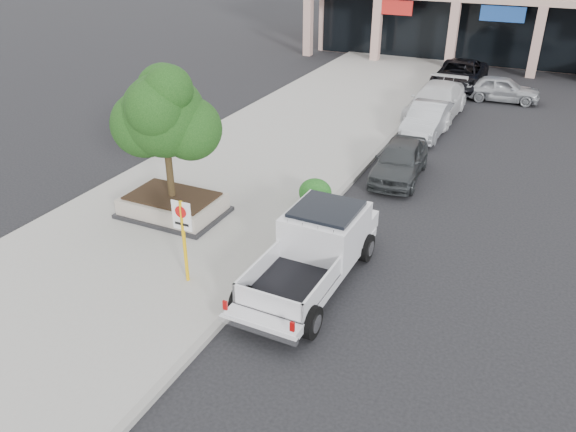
# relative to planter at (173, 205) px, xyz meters

# --- Properties ---
(ground) EXTENTS (120.00, 120.00, 0.00)m
(ground) POSITION_rel_planter_xyz_m (5.76, -2.20, -0.48)
(ground) COLOR black
(ground) RESTS_ON ground
(sidewalk) EXTENTS (8.00, 52.00, 0.15)m
(sidewalk) POSITION_rel_planter_xyz_m (0.26, 3.80, -0.40)
(sidewalk) COLOR gray
(sidewalk) RESTS_ON ground
(curb) EXTENTS (0.20, 52.00, 0.15)m
(curb) POSITION_rel_planter_xyz_m (4.21, 3.80, -0.40)
(curb) COLOR gray
(curb) RESTS_ON ground
(planter) EXTENTS (3.20, 2.20, 0.68)m
(planter) POSITION_rel_planter_xyz_m (0.00, 0.00, 0.00)
(planter) COLOR black
(planter) RESTS_ON sidewalk
(planter_tree) EXTENTS (2.90, 2.55, 4.00)m
(planter_tree) POSITION_rel_planter_xyz_m (0.13, 0.15, 2.94)
(planter_tree) COLOR black
(planter_tree) RESTS_ON planter
(no_parking_sign) EXTENTS (0.55, 0.09, 2.30)m
(no_parking_sign) POSITION_rel_planter_xyz_m (2.56, -2.94, 1.16)
(no_parking_sign) COLOR #F4B50C
(no_parking_sign) RESTS_ON sidewalk
(hedge) EXTENTS (1.10, 0.99, 0.93)m
(hedge) POSITION_rel_planter_xyz_m (3.84, 2.54, 0.14)
(hedge) COLOR #124112
(hedge) RESTS_ON sidewalk
(pickup_truck) EXTENTS (2.22, 5.75, 1.80)m
(pickup_truck) POSITION_rel_planter_xyz_m (5.41, -1.52, 0.42)
(pickup_truck) COLOR silver
(pickup_truck) RESTS_ON ground
(curb_car_a) EXTENTS (1.91, 4.21, 1.40)m
(curb_car_a) POSITION_rel_planter_xyz_m (5.63, 6.31, 0.23)
(curb_car_a) COLOR #2F3234
(curb_car_a) RESTS_ON ground
(curb_car_b) EXTENTS (1.54, 4.26, 1.40)m
(curb_car_b) POSITION_rel_planter_xyz_m (5.41, 11.56, 0.22)
(curb_car_b) COLOR #AAADB2
(curb_car_b) RESTS_ON ground
(curb_car_c) EXTENTS (2.33, 5.50, 1.58)m
(curb_car_c) POSITION_rel_planter_xyz_m (5.21, 14.22, 0.32)
(curb_car_c) COLOR silver
(curb_car_c) RESTS_ON ground
(curb_car_d) EXTENTS (2.69, 5.69, 1.57)m
(curb_car_d) POSITION_rel_planter_xyz_m (5.25, 20.11, 0.31)
(curb_car_d) COLOR black
(curb_car_d) RESTS_ON ground
(lot_car_a) EXTENTS (3.99, 1.82, 1.33)m
(lot_car_a) POSITION_rel_planter_xyz_m (7.76, 18.58, 0.19)
(lot_car_a) COLOR #AAAEB3
(lot_car_a) RESTS_ON ground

